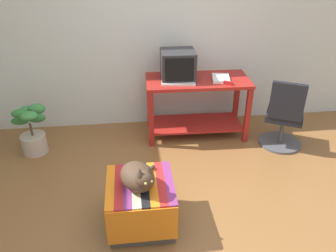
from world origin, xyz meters
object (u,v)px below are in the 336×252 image
cat (139,177)px  stapler (228,83)px  keyboard (178,83)px  desk (197,98)px  book (221,78)px  potted_plant (32,132)px  office_chair (284,119)px  tv_monitor (178,66)px  ottoman_with_blanket (141,204)px

cat → stapler: bearing=25.8°
stapler → keyboard: bearing=110.9°
desk → cat: (-0.80, -1.59, 0.04)m
book → potted_plant: book is taller
keyboard → office_chair: office_chair is taller
desk → potted_plant: (-2.01, -0.22, -0.24)m
tv_monitor → desk: bearing=-6.7°
cat → office_chair: bearing=7.9°
tv_monitor → stapler: tv_monitor is taller
tv_monitor → cat: 1.76m
tv_monitor → book: size_ratio=1.50×
tv_monitor → office_chair: size_ratio=0.47×
book → desk: bearing=179.6°
ottoman_with_blanket → stapler: bearing=50.0°
office_chair → desk: bearing=3.3°
potted_plant → stapler: (2.33, 0.01, 0.50)m
keyboard → desk: bearing=33.3°
stapler → desk: bearing=86.0°
keyboard → potted_plant: size_ratio=0.64×
ottoman_with_blanket → potted_plant: bearing=132.6°
keyboard → book: size_ratio=1.44×
desk → office_chair: (0.98, -0.44, -0.13)m
book → stapler: (0.05, -0.16, 0.00)m
tv_monitor → ottoman_with_blanket: size_ratio=0.68×
desk → potted_plant: bearing=-172.0°
keyboard → ottoman_with_blanket: 1.62m
tv_monitor → keyboard: size_ratio=1.04×
desk → office_chair: bearing=-22.5°
desk → ottoman_with_blanket: size_ratio=2.09×
cat → keyboard: bearing=44.8°
desk → keyboard: size_ratio=3.22×
desk → potted_plant: 2.04m
tv_monitor → book: 0.55m
desk → stapler: stapler is taller
desk → tv_monitor: 0.49m
book → cat: 1.89m
ottoman_with_blanket → stapler: stapler is taller
office_chair → stapler: size_ratio=8.09×
keyboard → office_chair: size_ratio=0.45×
desk → book: size_ratio=4.62×
tv_monitor → keyboard: bearing=-93.2°
tv_monitor → ottoman_with_blanket: 1.82m
potted_plant → office_chair: (2.99, -0.22, 0.10)m
tv_monitor → keyboard: tv_monitor is taller
ottoman_with_blanket → book: bearing=54.4°
desk → cat: size_ratio=2.74×
desk → cat: 1.78m
cat → office_chair: office_chair is taller
keyboard → stapler: size_ratio=3.64×
keyboard → cat: 1.58m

